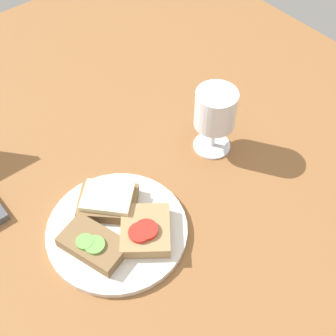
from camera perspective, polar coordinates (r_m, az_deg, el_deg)
The scene contains 6 objects.
wooden_table at distance 82.22cm, azimuth -6.41°, elevation -6.39°, with size 140.00×140.00×3.00cm, color brown.
plate at distance 78.70cm, azimuth -6.23°, elevation -7.53°, with size 23.46×23.46×1.11cm, color silver.
sandwich_with_cheese at distance 79.85cm, azimuth -7.17°, elevation -3.90°, with size 12.07×11.99×3.04cm.
sandwich_with_cucumber at distance 75.81cm, azimuth -9.08°, elevation -9.14°, with size 9.09×11.92×2.62cm.
sandwich_with_tomato at distance 76.17cm, azimuth -2.79°, elevation -7.59°, with size 11.88×12.09×2.88cm.
wine_glass at distance 84.43cm, azimuth 5.80°, elevation 6.88°, with size 7.60×7.60×13.35cm.
Camera 1 is at (-21.51, -40.42, 69.80)cm, focal length 50.00 mm.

